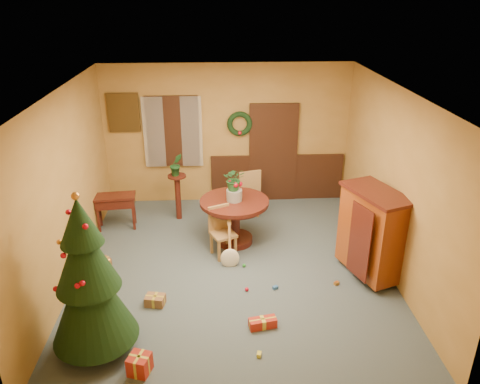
{
  "coord_description": "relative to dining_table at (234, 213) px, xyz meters",
  "views": [
    {
      "loc": [
        -0.24,
        -6.5,
        4.25
      ],
      "look_at": [
        0.13,
        0.4,
        1.2
      ],
      "focal_mm": 35.0,
      "sensor_mm": 36.0,
      "label": 1
    }
  ],
  "objects": [
    {
      "name": "dining_table",
      "position": [
        0.0,
        0.0,
        0.0
      ],
      "size": [
        1.21,
        1.21,
        0.83
      ],
      "color": "black",
      "rests_on": "floor"
    },
    {
      "name": "guitar",
      "position": [
        -0.11,
        -0.79,
        -0.22
      ],
      "size": [
        0.4,
        0.53,
        0.71
      ],
      "primitive_type": null,
      "rotation": [
        -0.49,
        0.0,
        -0.21
      ],
      "color": "#F8EECE",
      "rests_on": "floor"
    },
    {
      "name": "gift_b",
      "position": [
        -1.26,
        -3.06,
        -0.46
      ],
      "size": [
        0.31,
        0.31,
        0.25
      ],
      "color": "#A52416",
      "rests_on": "floor"
    },
    {
      "name": "plant_stand",
      "position": [
        -1.06,
        1.01,
        -0.01
      ],
      "size": [
        0.36,
        0.36,
        0.92
      ],
      "color": "black",
      "rests_on": "floor"
    },
    {
      "name": "room_envelope",
      "position": [
        0.15,
        1.83,
        0.53
      ],
      "size": [
        5.5,
        5.5,
        5.5
      ],
      "color": "#36454F",
      "rests_on": "ground"
    },
    {
      "name": "gift_d",
      "position": [
        0.28,
        -2.32,
        -0.52
      ],
      "size": [
        0.39,
        0.22,
        0.13
      ],
      "color": "#A52416",
      "rests_on": "floor"
    },
    {
      "name": "chair_far",
      "position": [
        0.31,
        1.03,
        -0.04
      ],
      "size": [
        0.54,
        0.54,
        1.01
      ],
      "color": "olive",
      "rests_on": "floor"
    },
    {
      "name": "urn",
      "position": [
        0.0,
        0.0,
        0.35
      ],
      "size": [
        0.27,
        0.27,
        0.2
      ],
      "primitive_type": "cylinder",
      "color": "slate",
      "rests_on": "dining_table"
    },
    {
      "name": "christmas_tree",
      "position": [
        -1.86,
        -2.61,
        0.45
      ],
      "size": [
        1.06,
        1.06,
        2.18
      ],
      "color": "#382111",
      "rests_on": "floor"
    },
    {
      "name": "stand_plant",
      "position": [
        -1.06,
        1.01,
        0.56
      ],
      "size": [
        0.3,
        0.27,
        0.44
      ],
      "primitive_type": "imported",
      "rotation": [
        0.0,
        0.0,
        0.37
      ],
      "color": "#19471E",
      "rests_on": "plant_stand"
    },
    {
      "name": "chair_near",
      "position": [
        -0.24,
        -0.38,
        -0.11
      ],
      "size": [
        0.5,
        0.5,
        0.88
      ],
      "color": "olive",
      "rests_on": "floor"
    },
    {
      "name": "toy_d",
      "position": [
        0.12,
        -1.5,
        -0.55
      ],
      "size": [
        0.06,
        0.06,
        0.06
      ],
      "primitive_type": "sphere",
      "color": "red",
      "rests_on": "floor"
    },
    {
      "name": "toy_e",
      "position": [
        1.52,
        -1.41,
        -0.56
      ],
      "size": [
        0.09,
        0.08,
        0.05
      ],
      "primitive_type": "cube",
      "rotation": [
        0.0,
        0.0,
        0.53
      ],
      "color": "orange",
      "rests_on": "floor"
    },
    {
      "name": "writing_desk",
      "position": [
        -2.21,
        0.68,
        -0.08
      ],
      "size": [
        0.79,
        0.45,
        0.67
      ],
      "color": "black",
      "rests_on": "floor"
    },
    {
      "name": "gift_a",
      "position": [
        -1.23,
        -1.75,
        -0.51
      ],
      "size": [
        0.31,
        0.25,
        0.15
      ],
      "color": "brown",
      "rests_on": "floor"
    },
    {
      "name": "toy_c",
      "position": [
        0.18,
        -2.87,
        -0.56
      ],
      "size": [
        0.07,
        0.09,
        0.05
      ],
      "primitive_type": "cube",
      "rotation": [
        0.0,
        0.0,
        1.33
      ],
      "color": "gold",
      "rests_on": "floor"
    },
    {
      "name": "toy_a",
      "position": [
        0.56,
        -1.47,
        -0.56
      ],
      "size": [
        0.09,
        0.08,
        0.05
      ],
      "primitive_type": "cube",
      "rotation": [
        0.0,
        0.0,
        0.55
      ],
      "color": "#24569E",
      "rests_on": "floor"
    },
    {
      "name": "gift_c",
      "position": [
        -2.21,
        -0.69,
        -0.52
      ],
      "size": [
        0.3,
        0.29,
        0.14
      ],
      "color": "brown",
      "rests_on": "floor"
    },
    {
      "name": "toy_b",
      "position": [
        0.12,
        -0.83,
        -0.55
      ],
      "size": [
        0.06,
        0.06,
        0.06
      ],
      "primitive_type": "sphere",
      "color": "#24852C",
      "rests_on": "floor"
    },
    {
      "name": "centerpiece_plant",
      "position": [
        0.0,
        0.0,
        0.65
      ],
      "size": [
        0.37,
        0.32,
        0.41
      ],
      "primitive_type": "imported",
      "color": "#1E4C23",
      "rests_on": "urn"
    },
    {
      "name": "sideboard",
      "position": [
        2.09,
        -1.14,
        0.2
      ],
      "size": [
        0.95,
        1.27,
        1.45
      ],
      "color": "#521D09",
      "rests_on": "floor"
    }
  ]
}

